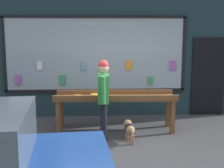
# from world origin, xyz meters

# --- Properties ---
(ground_plane) EXTENTS (40.00, 40.00, 0.00)m
(ground_plane) POSITION_xyz_m (0.00, 0.00, 0.00)
(ground_plane) COLOR #38383A
(shopfront_facade) EXTENTS (7.57, 0.29, 3.40)m
(shopfront_facade) POSITION_xyz_m (0.01, 2.39, 1.69)
(shopfront_facade) COLOR #192D33
(shopfront_facade) RESTS_ON ground_plane
(display_table_main) EXTENTS (2.76, 0.79, 0.89)m
(display_table_main) POSITION_xyz_m (0.00, 1.03, 0.72)
(display_table_main) COLOR brown
(display_table_main) RESTS_ON ground_plane
(person_browsing) EXTENTS (0.24, 0.67, 1.69)m
(person_browsing) POSITION_xyz_m (-0.28, 0.40, 0.99)
(person_browsing) COLOR black
(person_browsing) RESTS_ON ground_plane
(small_dog) EXTENTS (0.22, 0.61, 0.41)m
(small_dog) POSITION_xyz_m (0.24, 0.24, 0.29)
(small_dog) COLOR #99724C
(small_dog) RESTS_ON ground_plane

